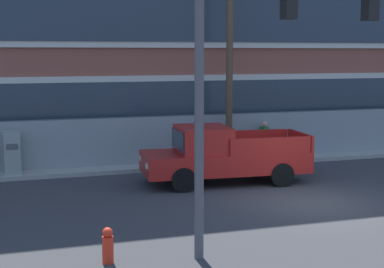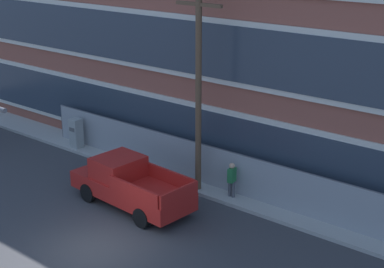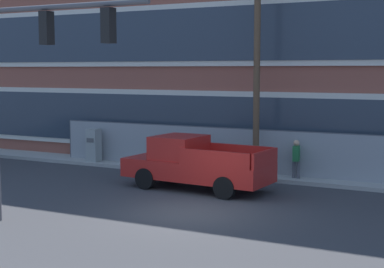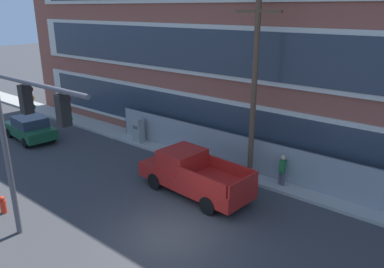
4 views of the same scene
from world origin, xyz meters
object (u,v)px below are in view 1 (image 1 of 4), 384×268
(pickup_truck_red, at_px, (222,156))
(pedestrian_near_cabinet, at_px, (264,139))
(electrical_cabinet, at_px, (12,155))
(fire_hydrant, at_px, (108,246))
(utility_pole_near_corner, at_px, (230,33))
(traffic_signal_mast, at_px, (265,47))

(pickup_truck_red, relative_size, pedestrian_near_cabinet, 3.41)
(electrical_cabinet, bearing_deg, fire_hydrant, -79.38)
(fire_hydrant, bearing_deg, utility_pole_near_corner, 55.66)
(traffic_signal_mast, relative_size, electrical_cabinet, 3.79)
(pickup_truck_red, xyz_separation_m, pedestrian_near_cabinet, (3.00, 3.07, 0.03))
(traffic_signal_mast, relative_size, utility_pole_near_corner, 0.69)
(pedestrian_near_cabinet, distance_m, fire_hydrant, 12.48)
(traffic_signal_mast, height_order, fire_hydrant, traffic_signal_mast)
(utility_pole_near_corner, relative_size, fire_hydrant, 11.92)
(pickup_truck_red, bearing_deg, fire_hydrant, -127.61)
(pickup_truck_red, bearing_deg, utility_pole_near_corner, 64.17)
(pickup_truck_red, relative_size, fire_hydrant, 7.39)
(pedestrian_near_cabinet, xyz_separation_m, fire_hydrant, (-8.00, -9.56, -0.59))
(traffic_signal_mast, relative_size, pickup_truck_red, 1.12)
(pickup_truck_red, xyz_separation_m, fire_hydrant, (-5.00, -6.49, -0.56))
(pickup_truck_red, xyz_separation_m, electrical_cabinet, (-6.76, 2.90, -0.09))
(electrical_cabinet, xyz_separation_m, fire_hydrant, (1.76, -9.39, -0.47))
(electrical_cabinet, height_order, fire_hydrant, electrical_cabinet)
(traffic_signal_mast, distance_m, electrical_cabinet, 11.59)
(pickup_truck_red, distance_m, pedestrian_near_cabinet, 4.29)
(traffic_signal_mast, distance_m, pickup_truck_red, 7.85)
(traffic_signal_mast, xyz_separation_m, electrical_cabinet, (-5.17, 9.69, -3.69))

